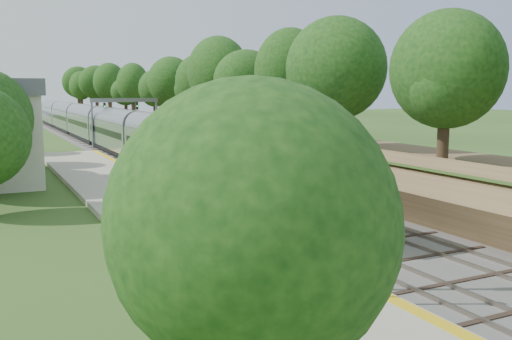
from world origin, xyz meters
name	(u,v)px	position (x,y,z in m)	size (l,w,h in m)	color
ground	(409,283)	(0.00, 0.00, 0.00)	(320.00, 320.00, 0.00)	#2D4C19
trackbed	(113,144)	(2.00, 60.00, 0.07)	(9.50, 170.00, 0.28)	#4C4944
platform	(154,211)	(-5.20, 16.00, 0.19)	(6.40, 68.00, 0.38)	#A09981
yellow_stripe	(200,203)	(-2.35, 16.00, 0.39)	(0.55, 68.00, 0.01)	gold
embankment	(173,128)	(10.35, 60.00, 1.95)	(10.64, 170.00, 11.70)	brown
signal_gantry	(125,109)	(2.47, 54.99, 4.82)	(8.40, 0.38, 6.20)	slate
trees_behind_platform	(34,135)	(-11.17, 20.67, 4.53)	(7.82, 53.32, 7.21)	#332316
train	(100,130)	(0.00, 58.33, 2.12)	(2.78, 111.70, 4.09)	black
lamppost_mid	(354,241)	(-3.42, -1.14, 2.29)	(0.42, 0.42, 4.28)	black
lamppost_far	(197,174)	(-3.37, 13.69, 2.55)	(0.48, 0.48, 4.86)	black
signal_platform	(345,184)	(-2.90, 0.17, 3.97)	(0.34, 0.27, 5.84)	slate
signal_farside	(267,130)	(6.20, 23.71, 4.05)	(0.35, 0.28, 6.43)	slate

